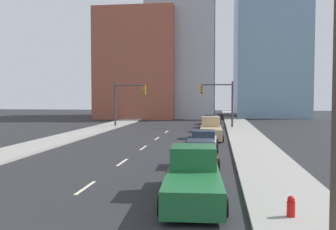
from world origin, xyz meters
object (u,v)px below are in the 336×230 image
(pickup_truck_tan, at_px, (211,130))
(traffic_signal_left, at_px, (124,98))
(sedan_blue, at_px, (211,126))
(sedan_teal, at_px, (211,120))
(sedan_brown, at_px, (200,155))
(traffic_signal_right, at_px, (223,98))
(fire_hydrant, at_px, (291,209))
(sedan_black, at_px, (212,122))
(sedan_silver, at_px, (204,141))
(pickup_truck_green, at_px, (193,178))

(pickup_truck_tan, bearing_deg, traffic_signal_left, 131.29)
(sedan_blue, relative_size, sedan_teal, 1.01)
(traffic_signal_left, xyz_separation_m, sedan_brown, (10.95, -25.70, -3.07))
(traffic_signal_right, bearing_deg, sedan_teal, 103.27)
(traffic_signal_left, xyz_separation_m, fire_hydrant, (14.21, -34.66, -3.34))
(sedan_brown, xyz_separation_m, pickup_truck_tan, (0.32, 13.53, 0.15))
(sedan_blue, xyz_separation_m, sedan_black, (0.06, 5.84, -0.01))
(traffic_signal_left, relative_size, sedan_blue, 1.30)
(sedan_teal, bearing_deg, traffic_signal_left, -145.59)
(sedan_teal, bearing_deg, fire_hydrant, -82.47)
(sedan_blue, bearing_deg, traffic_signal_left, 155.47)
(sedan_black, bearing_deg, sedan_silver, -88.05)
(traffic_signal_right, height_order, pickup_truck_tan, traffic_signal_right)
(fire_hydrant, distance_m, pickup_truck_tan, 22.69)
(traffic_signal_right, xyz_separation_m, fire_hydrant, (1.73, -34.66, -3.34))
(traffic_signal_left, distance_m, sedan_black, 11.64)
(fire_hydrant, height_order, sedan_silver, sedan_silver)
(traffic_signal_right, height_order, sedan_silver, traffic_signal_right)
(traffic_signal_left, height_order, sedan_black, traffic_signal_left)
(pickup_truck_green, distance_m, sedan_silver, 13.30)
(sedan_brown, xyz_separation_m, sedan_silver, (-0.06, 6.60, -0.01))
(sedan_black, bearing_deg, traffic_signal_left, -172.79)
(sedan_brown, xyz_separation_m, sedan_teal, (-0.04, 32.37, -0.05))
(sedan_brown, bearing_deg, traffic_signal_right, 83.66)
(fire_hydrant, relative_size, sedan_brown, 0.19)
(fire_hydrant, bearing_deg, sedan_brown, 109.99)
(sedan_silver, bearing_deg, sedan_teal, 89.80)
(fire_hydrant, xyz_separation_m, sedan_silver, (-3.32, 15.56, 0.25))
(sedan_silver, distance_m, sedan_teal, 25.78)
(pickup_truck_green, distance_m, sedan_brown, 6.70)
(fire_hydrant, distance_m, sedan_silver, 15.91)
(traffic_signal_left, bearing_deg, sedan_blue, -24.13)
(sedan_brown, height_order, pickup_truck_tan, pickup_truck_tan)
(sedan_silver, xyz_separation_m, sedan_teal, (0.02, 25.78, -0.03))
(traffic_signal_right, distance_m, sedan_black, 3.44)
(pickup_truck_green, relative_size, sedan_blue, 1.41)
(sedan_brown, relative_size, sedan_blue, 1.00)
(pickup_truck_green, relative_size, sedan_black, 1.31)
(pickup_truck_green, height_order, sedan_brown, pickup_truck_green)
(pickup_truck_tan, xyz_separation_m, sedan_black, (-0.07, 13.03, -0.15))
(pickup_truck_green, distance_m, sedan_teal, 39.07)
(traffic_signal_right, bearing_deg, fire_hydrant, -87.15)
(pickup_truck_tan, bearing_deg, fire_hydrant, -84.06)
(pickup_truck_green, bearing_deg, sedan_teal, 86.78)
(fire_hydrant, relative_size, pickup_truck_tan, 0.13)
(pickup_truck_tan, distance_m, sedan_black, 13.03)
(traffic_signal_left, bearing_deg, sedan_black, 4.38)
(traffic_signal_right, height_order, sedan_brown, traffic_signal_right)
(sedan_black, bearing_deg, pickup_truck_tan, -86.84)
(pickup_truck_green, relative_size, sedan_brown, 1.41)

